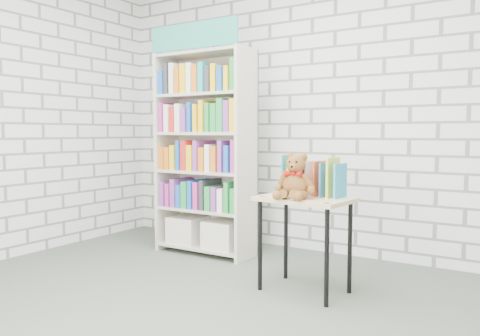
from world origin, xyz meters
The scene contains 6 objects.
ground centered at (0.00, 0.00, 0.00)m, with size 4.50×4.50×0.00m, color #465043.
room_shell centered at (0.00, 0.00, 1.78)m, with size 4.52×4.02×2.81m.
bookshelf centered at (-0.81, 1.36, 0.99)m, with size 0.97×0.38×2.17m.
display_table centered at (0.46, 0.84, 0.60)m, with size 0.70×0.52×0.70m.
table_books centered at (0.47, 0.94, 0.84)m, with size 0.47×0.25×0.27m.
teddy_bear centered at (0.42, 0.74, 0.83)m, with size 0.30×0.28×0.33m.
Camera 1 is at (1.84, -2.27, 1.17)m, focal length 35.00 mm.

